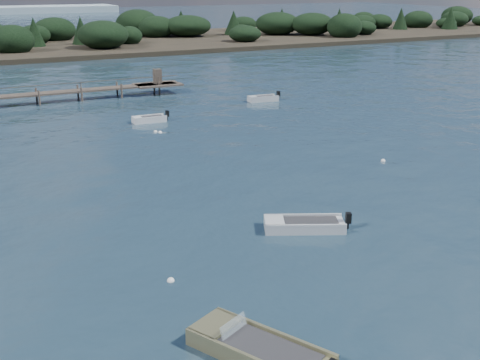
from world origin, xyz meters
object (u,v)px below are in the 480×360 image
tender_far_white (149,120)px  tender_far_grey_b (263,100)px  dinghy_mid_grey (304,227)px  dinghy_near_olive (259,353)px

tender_far_white → tender_far_grey_b: 14.28m
dinghy_mid_grey → tender_far_grey_b: bearing=64.3°
dinghy_mid_grey → tender_far_grey_b: 33.94m
tender_far_white → dinghy_near_olive: size_ratio=0.63×
dinghy_mid_grey → tender_far_white: bearing=87.9°
tender_far_white → dinghy_near_olive: dinghy_near_olive is taller
dinghy_mid_grey → tender_far_grey_b: size_ratio=1.24×
dinghy_mid_grey → dinghy_near_olive: size_ratio=0.82×
dinghy_near_olive → tender_far_grey_b: (22.08, 39.11, -0.00)m
dinghy_mid_grey → tender_far_grey_b: (14.74, 30.58, 0.02)m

